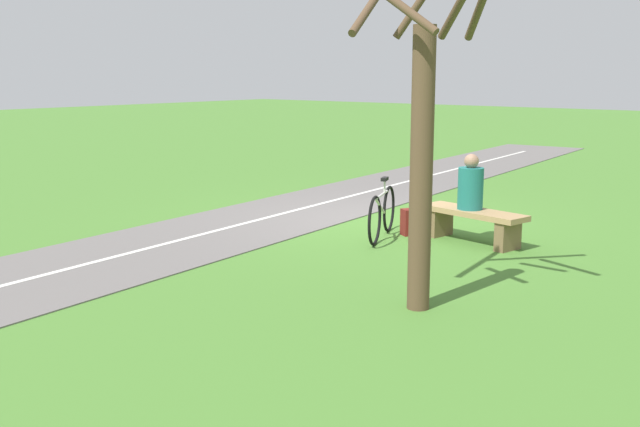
# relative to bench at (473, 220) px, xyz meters

# --- Properties ---
(ground_plane) EXTENTS (80.00, 80.00, 0.00)m
(ground_plane) POSITION_rel_bench_xyz_m (2.08, -0.48, -0.33)
(ground_plane) COLOR #477A2D
(paved_path) EXTENTS (5.57, 36.09, 0.02)m
(paved_path) POSITION_rel_bench_xyz_m (3.33, 3.52, -0.33)
(paved_path) COLOR #66605E
(paved_path) RESTS_ON ground_plane
(path_centre_line) EXTENTS (2.79, 31.90, 0.00)m
(path_centre_line) POSITION_rel_bench_xyz_m (3.33, 3.52, -0.32)
(path_centre_line) COLOR silver
(path_centre_line) RESTS_ON paved_path
(bench) EXTENTS (1.71, 0.77, 0.49)m
(bench) POSITION_rel_bench_xyz_m (0.00, 0.00, 0.00)
(bench) COLOR #A88456
(bench) RESTS_ON ground_plane
(person_seated) EXTENTS (0.43, 0.43, 0.81)m
(person_seated) POSITION_rel_bench_xyz_m (0.06, -0.01, 0.50)
(person_seated) COLOR #1E6B66
(person_seated) RESTS_ON bench
(bicycle) EXTENTS (0.67, 1.60, 0.90)m
(bicycle) POSITION_rel_bench_xyz_m (1.20, 0.58, 0.05)
(bicycle) COLOR black
(bicycle) RESTS_ON ground_plane
(backpack) EXTENTS (0.35, 0.40, 0.40)m
(backpack) POSITION_rel_bench_xyz_m (0.96, 0.09, -0.14)
(backpack) COLOR maroon
(backpack) RESTS_ON ground_plane
(tree_near_bench) EXTENTS (1.58, 1.57, 4.11)m
(tree_near_bench) POSITION_rel_bench_xyz_m (-1.01, 3.12, 1.48)
(tree_near_bench) COLOR brown
(tree_near_bench) RESTS_ON ground_plane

